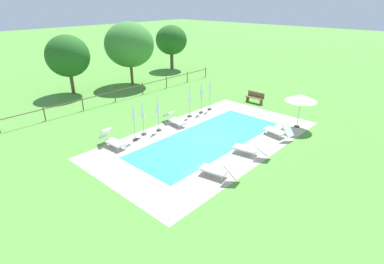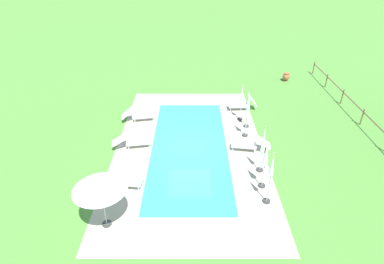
{
  "view_description": "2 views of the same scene",
  "coord_description": "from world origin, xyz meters",
  "px_view_note": "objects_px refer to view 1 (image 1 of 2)",
  "views": [
    {
      "loc": [
        -12.98,
        -10.54,
        7.85
      ],
      "look_at": [
        -0.89,
        0.5,
        0.6
      ],
      "focal_mm": 28.43,
      "sensor_mm": 36.0,
      "label": 1
    },
    {
      "loc": [
        14.0,
        0.14,
        9.35
      ],
      "look_at": [
        0.42,
        0.14,
        1.19
      ],
      "focal_mm": 29.31,
      "sensor_mm": 36.0,
      "label": 2
    }
  ],
  "objects_px": {
    "patio_umbrella_closed_row_west": "(190,96)",
    "patio_umbrella_closed_row_mid_east": "(158,107)",
    "patio_umbrella_closed_row_centre": "(134,117)",
    "sun_lounger_north_near_steps": "(175,119)",
    "wooden_bench_lawn_side": "(255,97)",
    "tree_centre": "(171,40)",
    "sun_lounger_north_mid": "(250,149)",
    "sun_lounger_south_near_corner": "(278,131)",
    "sun_lounger_north_far": "(112,140)",
    "patio_umbrella_open_foreground": "(301,98)",
    "patio_umbrella_closed_row_east": "(201,92)",
    "tree_far_west": "(129,45)",
    "sun_lounger_north_end": "(219,170)",
    "patio_umbrella_closed_deck_corner": "(142,112)",
    "patio_umbrella_closed_row_mid_west": "(210,89)",
    "tree_west_mid": "(68,56)"
  },
  "relations": [
    {
      "from": "patio_umbrella_closed_row_west",
      "to": "patio_umbrella_closed_row_mid_east",
      "type": "distance_m",
      "value": 3.19
    },
    {
      "from": "patio_umbrella_closed_row_centre",
      "to": "patio_umbrella_closed_row_mid_east",
      "type": "distance_m",
      "value": 1.93
    },
    {
      "from": "sun_lounger_north_near_steps",
      "to": "wooden_bench_lawn_side",
      "type": "height_order",
      "value": "wooden_bench_lawn_side"
    },
    {
      "from": "tree_centre",
      "to": "sun_lounger_north_mid",
      "type": "bearing_deg",
      "value": -123.28
    },
    {
      "from": "sun_lounger_south_near_corner",
      "to": "patio_umbrella_closed_row_west",
      "type": "height_order",
      "value": "patio_umbrella_closed_row_west"
    },
    {
      "from": "sun_lounger_north_mid",
      "to": "sun_lounger_south_near_corner",
      "type": "height_order",
      "value": "sun_lounger_south_near_corner"
    },
    {
      "from": "sun_lounger_north_far",
      "to": "patio_umbrella_closed_row_mid_east",
      "type": "xyz_separation_m",
      "value": [
        3.31,
        -0.28,
        1.2
      ]
    },
    {
      "from": "sun_lounger_north_near_steps",
      "to": "patio_umbrella_closed_row_mid_east",
      "type": "bearing_deg",
      "value": -179.84
    },
    {
      "from": "patio_umbrella_open_foreground",
      "to": "patio_umbrella_closed_row_east",
      "type": "relative_size",
      "value": 0.95
    },
    {
      "from": "patio_umbrella_open_foreground",
      "to": "tree_far_west",
      "type": "relative_size",
      "value": 0.39
    },
    {
      "from": "sun_lounger_north_end",
      "to": "patio_umbrella_closed_row_east",
      "type": "xyz_separation_m",
      "value": [
        6.13,
        6.4,
        1.24
      ]
    },
    {
      "from": "sun_lounger_north_near_steps",
      "to": "sun_lounger_north_mid",
      "type": "xyz_separation_m",
      "value": [
        -0.3,
        -6.15,
        -0.01
      ]
    },
    {
      "from": "patio_umbrella_closed_row_west",
      "to": "tree_far_west",
      "type": "distance_m",
      "value": 10.83
    },
    {
      "from": "sun_lounger_north_far",
      "to": "wooden_bench_lawn_side",
      "type": "height_order",
      "value": "sun_lounger_north_far"
    },
    {
      "from": "sun_lounger_north_near_steps",
      "to": "patio_umbrella_closed_row_east",
      "type": "relative_size",
      "value": 0.87
    },
    {
      "from": "patio_umbrella_closed_row_west",
      "to": "sun_lounger_south_near_corner",
      "type": "bearing_deg",
      "value": -80.02
    },
    {
      "from": "tree_far_west",
      "to": "patio_umbrella_open_foreground",
      "type": "bearing_deg",
      "value": -87.75
    },
    {
      "from": "patio_umbrella_closed_row_centre",
      "to": "patio_umbrella_closed_deck_corner",
      "type": "xyz_separation_m",
      "value": [
        0.87,
        0.26,
        -0.02
      ]
    },
    {
      "from": "sun_lounger_north_mid",
      "to": "sun_lounger_north_far",
      "type": "xyz_separation_m",
      "value": [
        -4.45,
        6.43,
        0.04
      ]
    },
    {
      "from": "patio_umbrella_closed_row_mid_west",
      "to": "tree_centre",
      "type": "height_order",
      "value": "tree_centre"
    },
    {
      "from": "wooden_bench_lawn_side",
      "to": "tree_centre",
      "type": "relative_size",
      "value": 0.3
    },
    {
      "from": "sun_lounger_north_far",
      "to": "tree_centre",
      "type": "height_order",
      "value": "tree_centre"
    },
    {
      "from": "sun_lounger_south_near_corner",
      "to": "patio_umbrella_closed_deck_corner",
      "type": "relative_size",
      "value": 0.85
    },
    {
      "from": "sun_lounger_south_near_corner",
      "to": "tree_far_west",
      "type": "distance_m",
      "value": 17.03
    },
    {
      "from": "patio_umbrella_closed_row_mid_east",
      "to": "tree_west_mid",
      "type": "distance_m",
      "value": 11.96
    },
    {
      "from": "sun_lounger_south_near_corner",
      "to": "patio_umbrella_closed_row_west",
      "type": "bearing_deg",
      "value": 99.98
    },
    {
      "from": "sun_lounger_north_end",
      "to": "tree_centre",
      "type": "xyz_separation_m",
      "value": [
        15.29,
        18.94,
        2.97
      ]
    },
    {
      "from": "patio_umbrella_closed_row_west",
      "to": "patio_umbrella_closed_row_mid_east",
      "type": "height_order",
      "value": "patio_umbrella_closed_row_west"
    },
    {
      "from": "sun_lounger_north_near_steps",
      "to": "patio_umbrella_closed_row_centre",
      "type": "xyz_separation_m",
      "value": [
        -3.36,
        -0.04,
        1.13
      ]
    },
    {
      "from": "patio_umbrella_closed_row_mid_east",
      "to": "wooden_bench_lawn_side",
      "type": "bearing_deg",
      "value": -9.33
    },
    {
      "from": "sun_lounger_north_mid",
      "to": "patio_umbrella_closed_row_mid_east",
      "type": "height_order",
      "value": "patio_umbrella_closed_row_mid_east"
    },
    {
      "from": "sun_lounger_north_near_steps",
      "to": "patio_umbrella_closed_deck_corner",
      "type": "height_order",
      "value": "patio_umbrella_closed_deck_corner"
    },
    {
      "from": "patio_umbrella_closed_row_centre",
      "to": "wooden_bench_lawn_side",
      "type": "height_order",
      "value": "patio_umbrella_closed_row_centre"
    },
    {
      "from": "sun_lounger_north_end",
      "to": "patio_umbrella_closed_row_mid_west",
      "type": "relative_size",
      "value": 0.8
    },
    {
      "from": "patio_umbrella_closed_row_west",
      "to": "patio_umbrella_open_foreground",
      "type": "bearing_deg",
      "value": -62.66
    },
    {
      "from": "patio_umbrella_closed_row_west",
      "to": "patio_umbrella_closed_row_centre",
      "type": "bearing_deg",
      "value": -176.88
    },
    {
      "from": "tree_far_west",
      "to": "patio_umbrella_closed_row_east",
      "type": "bearing_deg",
      "value": -98.73
    },
    {
      "from": "patio_umbrella_closed_row_centre",
      "to": "wooden_bench_lawn_side",
      "type": "relative_size",
      "value": 1.56
    },
    {
      "from": "patio_umbrella_closed_row_west",
      "to": "patio_umbrella_closed_row_mid_west",
      "type": "relative_size",
      "value": 0.98
    },
    {
      "from": "tree_centre",
      "to": "sun_lounger_south_near_corner",
      "type": "bearing_deg",
      "value": -116.05
    },
    {
      "from": "sun_lounger_north_mid",
      "to": "tree_centre",
      "type": "distance_m",
      "value": 22.7
    },
    {
      "from": "patio_umbrella_closed_row_centre",
      "to": "sun_lounger_north_mid",
      "type": "bearing_deg",
      "value": -63.37
    },
    {
      "from": "sun_lounger_south_near_corner",
      "to": "patio_umbrella_open_foreground",
      "type": "distance_m",
      "value": 2.79
    },
    {
      "from": "sun_lounger_north_near_steps",
      "to": "patio_umbrella_open_foreground",
      "type": "distance_m",
      "value": 8.3
    },
    {
      "from": "patio_umbrella_closed_row_west",
      "to": "patio_umbrella_closed_row_mid_east",
      "type": "bearing_deg",
      "value": -175.63
    },
    {
      "from": "sun_lounger_north_near_steps",
      "to": "sun_lounger_north_end",
      "type": "distance_m",
      "value": 7.07
    },
    {
      "from": "tree_far_west",
      "to": "tree_west_mid",
      "type": "distance_m",
      "value": 5.68
    },
    {
      "from": "sun_lounger_north_mid",
      "to": "wooden_bench_lawn_side",
      "type": "xyz_separation_m",
      "value": [
        7.99,
        4.64,
        0.11
      ]
    },
    {
      "from": "sun_lounger_north_far",
      "to": "patio_umbrella_closed_row_centre",
      "type": "bearing_deg",
      "value": -12.92
    },
    {
      "from": "sun_lounger_south_near_corner",
      "to": "patio_umbrella_closed_deck_corner",
      "type": "distance_m",
      "value": 8.37
    }
  ]
}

